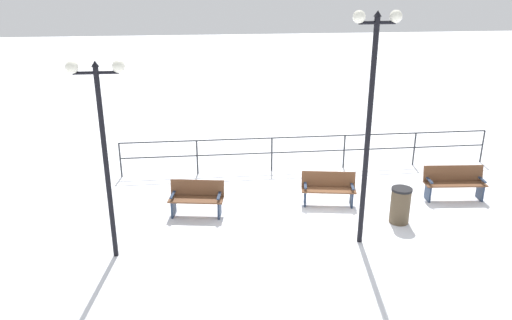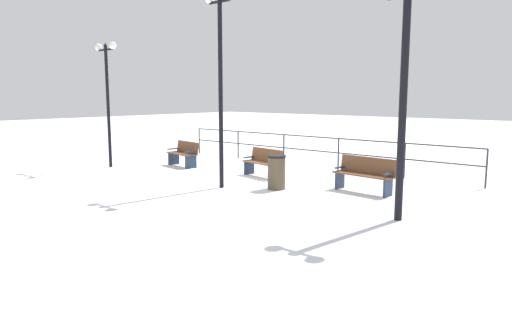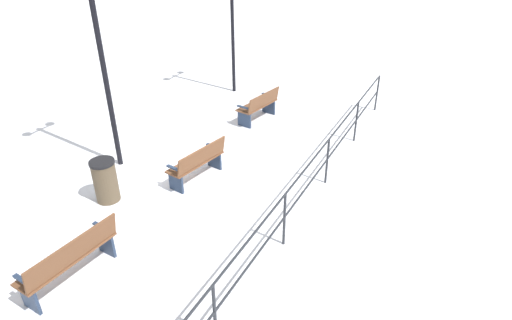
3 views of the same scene
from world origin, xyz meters
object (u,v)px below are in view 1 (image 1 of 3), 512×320
at_px(bench_nearest, 197,198).
at_px(bench_second, 328,188).
at_px(bench_third, 454,182).
at_px(lamppost_middle, 371,95).
at_px(lamppost_near, 102,125).
at_px(trash_bin, 400,205).

relative_size(bench_nearest, bench_second, 0.97).
distance_m(bench_nearest, bench_third, 7.11).
xyz_separation_m(bench_nearest, lamppost_middle, (1.86, 3.80, 3.04)).
height_order(bench_second, lamppost_middle, lamppost_middle).
relative_size(bench_nearest, lamppost_near, 0.34).
xyz_separation_m(lamppost_near, trash_bin, (-0.84, 6.90, -2.57)).
bearing_deg(bench_nearest, lamppost_near, -34.88).
relative_size(lamppost_near, trash_bin, 4.66).
bearing_deg(lamppost_near, lamppost_middle, 90.00).
height_order(bench_nearest, bench_third, bench_third).
bearing_deg(bench_nearest, bench_second, 103.54).
bearing_deg(bench_third, lamppost_middle, -53.60).
height_order(bench_second, lamppost_near, lamppost_near).
bearing_deg(bench_third, bench_second, -86.31).
bearing_deg(bench_nearest, lamppost_middle, 73.47).
height_order(bench_nearest, trash_bin, trash_bin).
bearing_deg(bench_nearest, trash_bin, 88.22).
xyz_separation_m(bench_nearest, bench_second, (-0.25, 3.55, -0.00)).
xyz_separation_m(bench_third, lamppost_near, (2.05, -8.92, 2.54)).
relative_size(bench_third, lamppost_near, 0.39).
height_order(bench_nearest, bench_second, bench_nearest).
distance_m(bench_third, trash_bin, 2.36).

